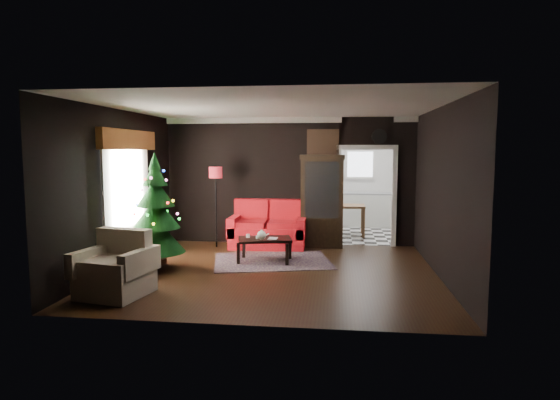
# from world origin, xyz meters

# --- Properties ---
(floor) EXTENTS (5.50, 5.50, 0.00)m
(floor) POSITION_xyz_m (0.00, 0.00, 0.00)
(floor) COLOR black
(floor) RESTS_ON ground
(ceiling) EXTENTS (5.50, 5.50, 0.00)m
(ceiling) POSITION_xyz_m (0.00, 0.00, 2.80)
(ceiling) COLOR white
(ceiling) RESTS_ON ground
(wall_back) EXTENTS (5.50, 0.00, 5.50)m
(wall_back) POSITION_xyz_m (0.00, 2.50, 1.40)
(wall_back) COLOR black
(wall_back) RESTS_ON ground
(wall_front) EXTENTS (5.50, 0.00, 5.50)m
(wall_front) POSITION_xyz_m (0.00, -2.50, 1.40)
(wall_front) COLOR black
(wall_front) RESTS_ON ground
(wall_left) EXTENTS (0.00, 5.50, 5.50)m
(wall_left) POSITION_xyz_m (-2.75, 0.00, 1.40)
(wall_left) COLOR black
(wall_left) RESTS_ON ground
(wall_right) EXTENTS (0.00, 5.50, 5.50)m
(wall_right) POSITION_xyz_m (2.75, 0.00, 1.40)
(wall_right) COLOR black
(wall_right) RESTS_ON ground
(doorway) EXTENTS (1.10, 0.10, 2.10)m
(doorway) POSITION_xyz_m (1.70, 2.50, 1.05)
(doorway) COLOR silver
(doorway) RESTS_ON ground
(left_window) EXTENTS (0.05, 1.60, 1.40)m
(left_window) POSITION_xyz_m (-2.71, 0.20, 1.45)
(left_window) COLOR white
(left_window) RESTS_ON wall_left
(valance) EXTENTS (0.12, 2.10, 0.35)m
(valance) POSITION_xyz_m (-2.63, 0.20, 2.27)
(valance) COLOR brown
(valance) RESTS_ON wall_left
(kitchen_floor) EXTENTS (3.00, 3.00, 0.00)m
(kitchen_floor) POSITION_xyz_m (1.70, 4.00, 0.00)
(kitchen_floor) COLOR white
(kitchen_floor) RESTS_ON ground
(kitchen_window) EXTENTS (0.70, 0.06, 0.70)m
(kitchen_window) POSITION_xyz_m (1.70, 5.45, 1.70)
(kitchen_window) COLOR white
(kitchen_window) RESTS_ON ground
(rug) EXTENTS (2.44, 2.01, 0.01)m
(rug) POSITION_xyz_m (-0.13, 0.76, 0.01)
(rug) COLOR #57364C
(rug) RESTS_ON ground
(loveseat) EXTENTS (1.70, 0.90, 1.00)m
(loveseat) POSITION_xyz_m (-0.40, 2.05, 0.50)
(loveseat) COLOR maroon
(loveseat) RESTS_ON ground
(curio_cabinet) EXTENTS (0.90, 0.45, 1.90)m
(curio_cabinet) POSITION_xyz_m (0.75, 2.27, 0.95)
(curio_cabinet) COLOR black
(curio_cabinet) RESTS_ON ground
(floor_lamp) EXTENTS (0.32, 0.32, 1.81)m
(floor_lamp) POSITION_xyz_m (-1.51, 1.93, 0.83)
(floor_lamp) COLOR black
(floor_lamp) RESTS_ON ground
(christmas_tree) EXTENTS (1.10, 1.10, 1.89)m
(christmas_tree) POSITION_xyz_m (-2.05, -0.08, 1.05)
(christmas_tree) COLOR black
(christmas_tree) RESTS_ON ground
(armchair) EXTENTS (1.05, 1.05, 0.92)m
(armchair) POSITION_xyz_m (-2.08, -1.58, 0.46)
(armchair) COLOR tan
(armchair) RESTS_ON ground
(coffee_table) EXTENTS (1.08, 0.78, 0.44)m
(coffee_table) POSITION_xyz_m (-0.26, 0.71, 0.23)
(coffee_table) COLOR #341A11
(coffee_table) RESTS_ON rug
(teapot) EXTENTS (0.20, 0.20, 0.18)m
(teapot) POSITION_xyz_m (-0.30, 0.54, 0.54)
(teapot) COLOR beige
(teapot) RESTS_ON coffee_table
(cup_a) EXTENTS (0.08, 0.08, 0.06)m
(cup_a) POSITION_xyz_m (-0.59, 0.74, 0.48)
(cup_a) COLOR white
(cup_a) RESTS_ON coffee_table
(cup_b) EXTENTS (0.08, 0.08, 0.05)m
(cup_b) POSITION_xyz_m (-0.39, 0.65, 0.48)
(cup_b) COLOR white
(cup_b) RESTS_ON coffee_table
(book) EXTENTS (0.17, 0.03, 0.23)m
(book) POSITION_xyz_m (-0.19, 0.64, 0.56)
(book) COLOR tan
(book) RESTS_ON coffee_table
(wall_clock) EXTENTS (0.32, 0.32, 0.06)m
(wall_clock) POSITION_xyz_m (1.95, 2.45, 2.38)
(wall_clock) COLOR silver
(wall_clock) RESTS_ON wall_back
(painting) EXTENTS (0.62, 0.05, 0.52)m
(painting) POSITION_xyz_m (0.75, 2.46, 2.25)
(painting) COLOR #B07A4B
(painting) RESTS_ON wall_back
(kitchen_counter) EXTENTS (1.80, 0.60, 0.90)m
(kitchen_counter) POSITION_xyz_m (1.70, 5.20, 0.45)
(kitchen_counter) COLOR silver
(kitchen_counter) RESTS_ON ground
(kitchen_table) EXTENTS (0.70, 0.70, 0.75)m
(kitchen_table) POSITION_xyz_m (1.40, 3.70, 0.38)
(kitchen_table) COLOR #54341C
(kitchen_table) RESTS_ON ground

